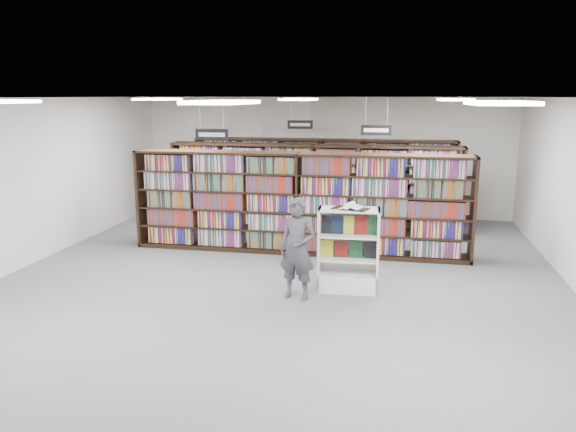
% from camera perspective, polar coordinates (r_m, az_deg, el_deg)
% --- Properties ---
extents(floor, '(12.00, 12.00, 0.00)m').
position_cam_1_polar(floor, '(9.99, -0.97, -6.76)').
color(floor, '#525257').
rests_on(floor, ground).
extents(ceiling, '(10.00, 12.00, 0.10)m').
position_cam_1_polar(ceiling, '(9.45, -1.04, 11.93)').
color(ceiling, white).
rests_on(ceiling, wall_back).
extents(wall_back, '(10.00, 0.10, 3.20)m').
position_cam_1_polar(wall_back, '(15.45, 3.71, 6.04)').
color(wall_back, silver).
rests_on(wall_back, ground).
extents(wall_front, '(10.00, 0.10, 3.20)m').
position_cam_1_polar(wall_front, '(4.14, -19.16, -11.85)').
color(wall_front, silver).
rests_on(wall_front, ground).
extents(wall_left, '(0.10, 12.00, 3.20)m').
position_cam_1_polar(wall_left, '(11.70, -25.73, 2.90)').
color(wall_left, silver).
rests_on(wall_left, ground).
extents(bookshelf_row_near, '(7.00, 0.60, 2.10)m').
position_cam_1_polar(bookshelf_row_near, '(11.62, 1.08, 1.30)').
color(bookshelf_row_near, black).
rests_on(bookshelf_row_near, floor).
extents(bookshelf_row_mid, '(7.00, 0.60, 2.10)m').
position_cam_1_polar(bookshelf_row_mid, '(13.56, 2.57, 2.86)').
color(bookshelf_row_mid, black).
rests_on(bookshelf_row_mid, floor).
extents(bookshelf_row_far, '(7.00, 0.60, 2.10)m').
position_cam_1_polar(bookshelf_row_far, '(15.23, 3.53, 3.87)').
color(bookshelf_row_far, black).
rests_on(bookshelf_row_far, floor).
extents(aisle_sign_left, '(0.65, 0.02, 0.80)m').
position_cam_1_polar(aisle_sign_left, '(10.84, -7.75, 8.31)').
color(aisle_sign_left, '#B2B2B7').
rests_on(aisle_sign_left, ceiling).
extents(aisle_sign_right, '(0.65, 0.02, 0.80)m').
position_cam_1_polar(aisle_sign_right, '(12.27, 8.94, 8.71)').
color(aisle_sign_right, '#B2B2B7').
rests_on(aisle_sign_right, ceiling).
extents(aisle_sign_center, '(0.65, 0.02, 0.80)m').
position_cam_1_polar(aisle_sign_center, '(14.47, 1.24, 9.35)').
color(aisle_sign_center, '#B2B2B7').
rests_on(aisle_sign_center, ceiling).
extents(troffer_front_center, '(0.60, 1.20, 0.04)m').
position_cam_1_polar(troffer_front_center, '(6.55, -6.70, 11.40)').
color(troffer_front_center, white).
rests_on(troffer_front_center, ceiling).
extents(troffer_front_right, '(0.60, 1.20, 0.04)m').
position_cam_1_polar(troffer_front_right, '(6.32, 20.70, 10.69)').
color(troffer_front_right, white).
rests_on(troffer_front_right, ceiling).
extents(troffer_back_left, '(0.60, 1.20, 0.04)m').
position_cam_1_polar(troffer_back_left, '(12.30, -13.06, 11.49)').
color(troffer_back_left, white).
rests_on(troffer_back_left, ceiling).
extents(troffer_back_center, '(0.60, 1.20, 0.04)m').
position_cam_1_polar(troffer_back_center, '(11.41, 1.13, 11.76)').
color(troffer_back_center, white).
rests_on(troffer_back_center, ceiling).
extents(troffer_back_right, '(0.60, 1.20, 0.04)m').
position_cam_1_polar(troffer_back_right, '(11.28, 16.61, 11.27)').
color(troffer_back_right, white).
rests_on(troffer_back_right, ceiling).
extents(endcap_display, '(1.04, 0.56, 1.41)m').
position_cam_1_polar(endcap_display, '(9.55, 6.13, -4.72)').
color(endcap_display, white).
rests_on(endcap_display, floor).
extents(open_book, '(0.65, 0.49, 0.13)m').
position_cam_1_polar(open_book, '(9.26, 6.35, 0.92)').
color(open_book, black).
rests_on(open_book, endcap_display).
extents(shopper, '(0.67, 0.51, 1.65)m').
position_cam_1_polar(shopper, '(9.00, 0.95, -3.38)').
color(shopper, '#454049').
rests_on(shopper, floor).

